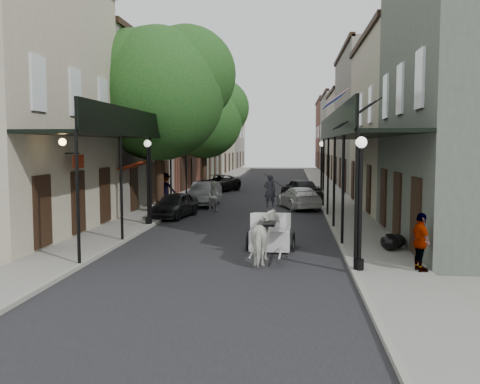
% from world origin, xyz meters
% --- Properties ---
extents(ground, '(140.00, 140.00, 0.00)m').
position_xyz_m(ground, '(0.00, 0.00, 0.00)').
color(ground, gray).
rests_on(ground, ground).
extents(road, '(8.00, 90.00, 0.01)m').
position_xyz_m(road, '(0.00, 20.00, 0.01)').
color(road, black).
rests_on(road, ground).
extents(sidewalk_left, '(2.20, 90.00, 0.12)m').
position_xyz_m(sidewalk_left, '(-5.00, 20.00, 0.06)').
color(sidewalk_left, gray).
rests_on(sidewalk_left, ground).
extents(sidewalk_right, '(2.20, 90.00, 0.12)m').
position_xyz_m(sidewalk_right, '(5.00, 20.00, 0.06)').
color(sidewalk_right, gray).
rests_on(sidewalk_right, ground).
extents(building_row_left, '(5.00, 80.00, 10.50)m').
position_xyz_m(building_row_left, '(-8.60, 30.00, 5.25)').
color(building_row_left, '#B0A78C').
rests_on(building_row_left, ground).
extents(building_row_right, '(5.00, 80.00, 10.50)m').
position_xyz_m(building_row_right, '(8.60, 30.00, 5.25)').
color(building_row_right, slate).
rests_on(building_row_right, ground).
extents(gallery_left, '(2.20, 18.05, 4.88)m').
position_xyz_m(gallery_left, '(-4.79, 6.98, 4.05)').
color(gallery_left, black).
rests_on(gallery_left, sidewalk_left).
extents(gallery_right, '(2.20, 18.05, 4.88)m').
position_xyz_m(gallery_right, '(4.79, 6.98, 4.05)').
color(gallery_right, black).
rests_on(gallery_right, sidewalk_right).
extents(tree_near, '(7.31, 6.80, 9.63)m').
position_xyz_m(tree_near, '(-4.20, 10.18, 6.49)').
color(tree_near, '#382619').
rests_on(tree_near, sidewalk_left).
extents(tree_far, '(6.45, 6.00, 8.61)m').
position_xyz_m(tree_far, '(-4.25, 24.18, 5.84)').
color(tree_far, '#382619').
rests_on(tree_far, sidewalk_left).
extents(lamppost_right_near, '(0.32, 0.32, 3.71)m').
position_xyz_m(lamppost_right_near, '(4.10, -2.00, 2.05)').
color(lamppost_right_near, black).
rests_on(lamppost_right_near, sidewalk_right).
extents(lamppost_left, '(0.32, 0.32, 3.71)m').
position_xyz_m(lamppost_left, '(-4.10, 6.00, 2.05)').
color(lamppost_left, black).
rests_on(lamppost_left, sidewalk_left).
extents(lamppost_right_far, '(0.32, 0.32, 3.71)m').
position_xyz_m(lamppost_right_far, '(4.10, 18.00, 2.05)').
color(lamppost_right_far, black).
rests_on(lamppost_right_far, sidewalk_right).
extents(horse, '(0.89, 1.89, 1.58)m').
position_xyz_m(horse, '(1.45, -0.85, 0.79)').
color(horse, silver).
rests_on(horse, ground).
extents(carriage, '(1.69, 2.36, 2.65)m').
position_xyz_m(carriage, '(1.51, 1.61, 1.03)').
color(carriage, black).
rests_on(carriage, ground).
extents(pedestrian_walking, '(0.84, 0.67, 1.65)m').
position_xyz_m(pedestrian_walking, '(-2.00, 11.65, 0.83)').
color(pedestrian_walking, '#B8BAB0').
rests_on(pedestrian_walking, ground).
extents(pedestrian_sidewalk_left, '(1.29, 0.82, 1.91)m').
position_xyz_m(pedestrian_sidewalk_left, '(-5.07, 13.15, 1.07)').
color(pedestrian_sidewalk_left, gray).
rests_on(pedestrian_sidewalk_left, sidewalk_left).
extents(pedestrian_sidewalk_right, '(0.60, 1.02, 1.62)m').
position_xyz_m(pedestrian_sidewalk_right, '(5.77, -2.00, 0.93)').
color(pedestrian_sidewalk_right, gray).
rests_on(pedestrian_sidewalk_right, sidewalk_right).
extents(car_left_near, '(2.13, 3.93, 1.27)m').
position_xyz_m(car_left_near, '(-3.60, 9.00, 0.63)').
color(car_left_near, black).
rests_on(car_left_near, ground).
extents(car_left_mid, '(1.50, 4.23, 1.39)m').
position_xyz_m(car_left_mid, '(-2.97, 14.45, 0.70)').
color(car_left_mid, gray).
rests_on(car_left_mid, ground).
extents(car_left_far, '(3.70, 5.23, 1.32)m').
position_xyz_m(car_left_far, '(-3.60, 24.00, 0.66)').
color(car_left_far, black).
rests_on(car_left_far, ground).
extents(car_right_near, '(2.86, 4.59, 1.24)m').
position_xyz_m(car_right_near, '(2.60, 13.38, 0.62)').
color(car_right_near, silver).
rests_on(car_right_near, ground).
extents(car_right_far, '(2.93, 4.41, 1.40)m').
position_xyz_m(car_right_far, '(2.74, 19.00, 0.70)').
color(car_right_far, black).
rests_on(car_right_far, ground).
extents(trash_bags, '(0.92, 1.07, 0.56)m').
position_xyz_m(trash_bags, '(5.60, 1.10, 0.38)').
color(trash_bags, black).
rests_on(trash_bags, sidewalk_right).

